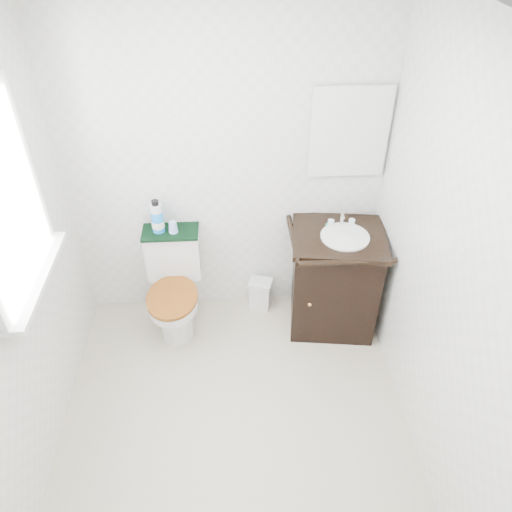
{
  "coord_description": "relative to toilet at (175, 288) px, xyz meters",
  "views": [
    {
      "loc": [
        0.02,
        -1.85,
        2.81
      ],
      "look_at": [
        0.18,
        0.75,
        0.79
      ],
      "focal_mm": 35.0,
      "sensor_mm": 36.0,
      "label": 1
    }
  ],
  "objects": [
    {
      "name": "mouthwash_bottle",
      "position": [
        -0.08,
        0.13,
        0.55
      ],
      "size": [
        0.09,
        0.09,
        0.25
      ],
      "color": "blue",
      "rests_on": "towel"
    },
    {
      "name": "wall_back",
      "position": [
        0.41,
        0.23,
        0.86
      ],
      "size": [
        2.4,
        0.0,
        2.4
      ],
      "primitive_type": "plane",
      "rotation": [
        1.57,
        0.0,
        0.0
      ],
      "color": "silver",
      "rests_on": "ground"
    },
    {
      "name": "soap_bar",
      "position": [
        1.13,
        0.06,
        0.49
      ],
      "size": [
        0.07,
        0.04,
        0.02
      ],
      "primitive_type": "ellipsoid",
      "color": "teal",
      "rests_on": "vanity"
    },
    {
      "name": "vanity",
      "position": [
        1.18,
        -0.07,
        0.1
      ],
      "size": [
        0.71,
        0.63,
        0.92
      ],
      "color": "black",
      "rests_on": "floor"
    },
    {
      "name": "trash_bin",
      "position": [
        0.65,
        0.13,
        -0.2
      ],
      "size": [
        0.21,
        0.19,
        0.26
      ],
      "color": "silver",
      "rests_on": "floor"
    },
    {
      "name": "wall_left",
      "position": [
        -0.69,
        -0.97,
        0.86
      ],
      "size": [
        0.0,
        2.4,
        2.4
      ],
      "primitive_type": "plane",
      "rotation": [
        1.57,
        0.0,
        1.57
      ],
      "color": "silver",
      "rests_on": "ground"
    },
    {
      "name": "mirror",
      "position": [
        1.23,
        0.21,
        1.11
      ],
      "size": [
        0.5,
        0.02,
        0.6
      ],
      "primitive_type": "cube",
      "color": "silver",
      "rests_on": "wall_back"
    },
    {
      "name": "ceiling",
      "position": [
        0.41,
        -0.97,
        2.06
      ],
      "size": [
        2.4,
        2.4,
        0.0
      ],
      "primitive_type": "plane",
      "rotation": [
        3.14,
        0.0,
        0.0
      ],
      "color": "silver",
      "rests_on": "wall_back"
    },
    {
      "name": "toilet",
      "position": [
        0.0,
        0.0,
        0.0
      ],
      "size": [
        0.41,
        0.62,
        0.76
      ],
      "color": "silver",
      "rests_on": "floor"
    },
    {
      "name": "wall_right",
      "position": [
        1.51,
        -0.97,
        0.86
      ],
      "size": [
        0.0,
        2.4,
        2.4
      ],
      "primitive_type": "plane",
      "rotation": [
        1.57,
        0.0,
        -1.57
      ],
      "color": "silver",
      "rests_on": "ground"
    },
    {
      "name": "floor",
      "position": [
        0.41,
        -0.97,
        -0.34
      ],
      "size": [
        2.4,
        2.4,
        0.0
      ],
      "primitive_type": "plane",
      "color": "beige",
      "rests_on": "ground"
    },
    {
      "name": "towel",
      "position": [
        0.0,
        0.12,
        0.43
      ],
      "size": [
        0.4,
        0.22,
        0.02
      ],
      "primitive_type": "cube",
      "color": "black",
      "rests_on": "toilet"
    },
    {
      "name": "window",
      "position": [
        -0.66,
        -0.72,
        1.21
      ],
      "size": [
        0.02,
        0.7,
        0.9
      ],
      "primitive_type": "cube",
      "color": "white",
      "rests_on": "wall_left"
    },
    {
      "name": "cup",
      "position": [
        0.03,
        0.11,
        0.48
      ],
      "size": [
        0.07,
        0.07,
        0.08
      ],
      "primitive_type": "cone",
      "color": "#87ABDE",
      "rests_on": "towel"
    }
  ]
}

